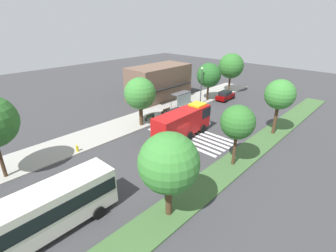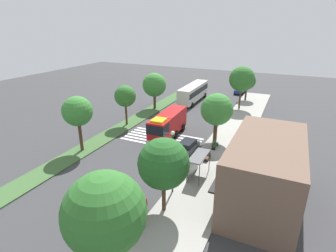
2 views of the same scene
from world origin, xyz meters
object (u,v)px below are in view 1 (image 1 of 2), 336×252
at_px(fire_hydrant, 77,148).
at_px(sidewalk_tree_far_east, 231,66).
at_px(fire_truck, 184,122).
at_px(sidewalk_tree_east, 209,75).
at_px(bus_stop_shelter, 183,97).
at_px(bench_near_shelter, 166,111).
at_px(parked_car_east, 225,95).
at_px(bench_west_of_shelter, 150,117).
at_px(median_tree_center, 280,95).
at_px(median_tree_far_west, 169,163).
at_px(street_lamp, 201,83).
at_px(transit_bus, 28,218).
at_px(parked_car_mid, 177,115).
at_px(median_tree_west, 238,122).
at_px(sidewalk_tree_center, 140,94).

bearing_deg(fire_hydrant, sidewalk_tree_far_east, 0.86).
height_order(fire_truck, sidewalk_tree_east, sidewalk_tree_east).
xyz_separation_m(bus_stop_shelter, bench_near_shelter, (-4.00, -0.02, -1.30)).
height_order(parked_car_east, sidewalk_tree_far_east, sidewalk_tree_far_east).
distance_m(bench_west_of_shelter, median_tree_center, 17.63).
bearing_deg(sidewalk_tree_far_east, parked_car_east, -156.23).
bearing_deg(bench_west_of_shelter, fire_hydrant, -174.89).
bearing_deg(median_tree_far_west, street_lamp, 31.37).
bearing_deg(sidewalk_tree_far_east, fire_hydrant, -179.14).
bearing_deg(bench_west_of_shelter, transit_bus, -152.85).
bearing_deg(fire_hydrant, bench_near_shelter, 3.97).
distance_m(parked_car_east, sidewalk_tree_east, 5.03).
relative_size(parked_car_mid, bus_stop_shelter, 1.27).
bearing_deg(transit_bus, bench_west_of_shelter, -153.51).
distance_m(bus_stop_shelter, median_tree_center, 15.50).
relative_size(transit_bus, sidewalk_tree_east, 1.80).
bearing_deg(parked_car_mid, median_tree_center, -64.70).
bearing_deg(median_tree_far_west, bench_near_shelter, 44.29).
distance_m(transit_bus, sidewalk_tree_east, 35.35).
bearing_deg(parked_car_mid, transit_bus, -158.40).
bearing_deg(median_tree_west, sidewalk_tree_center, 88.76).
bearing_deg(sidewalk_tree_east, transit_bus, -164.00).
bearing_deg(median_tree_far_west, sidewalk_tree_far_east, 23.54).
xyz_separation_m(parked_car_mid, median_tree_far_west, (-14.88, -12.33, 3.77)).
relative_size(transit_bus, bench_west_of_shelter, 7.48).
xyz_separation_m(median_tree_center, fire_hydrant, (-19.82, 14.03, -4.80)).
bearing_deg(transit_bus, median_tree_west, 164.09).
bearing_deg(fire_hydrant, street_lamp, 0.25).
bearing_deg(sidewalk_tree_far_east, street_lamp, -177.75).
bearing_deg(bench_near_shelter, sidewalk_tree_center, -174.10).
distance_m(median_tree_west, median_tree_center, 10.24).
height_order(median_tree_west, fire_hydrant, median_tree_west).
relative_size(fire_truck, street_lamp, 1.46).
height_order(parked_car_east, street_lamp, street_lamp).
distance_m(sidewalk_tree_east, fire_hydrant, 26.18).
bearing_deg(sidewalk_tree_east, median_tree_west, -138.20).
relative_size(median_tree_west, median_tree_center, 0.90).
distance_m(sidewalk_tree_east, median_tree_center, 15.74).
bearing_deg(transit_bus, street_lamp, -164.03).
xyz_separation_m(transit_bus, street_lamp, (31.20, 9.32, 1.77)).
xyz_separation_m(sidewalk_tree_east, median_tree_west, (-16.25, -14.53, 0.11)).
relative_size(parked_car_east, bus_stop_shelter, 1.24).
distance_m(bench_west_of_shelter, sidewalk_tree_center, 4.60).
height_order(transit_bus, fire_hydrant, transit_bus).
bearing_deg(bench_near_shelter, bus_stop_shelter, 0.25).
height_order(bench_near_shelter, median_tree_far_west, median_tree_far_west).
height_order(parked_car_east, median_tree_west, median_tree_west).
relative_size(street_lamp, median_tree_west, 1.00).
relative_size(bench_near_shelter, median_tree_far_west, 0.24).
relative_size(bench_west_of_shelter, median_tree_far_west, 0.24).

